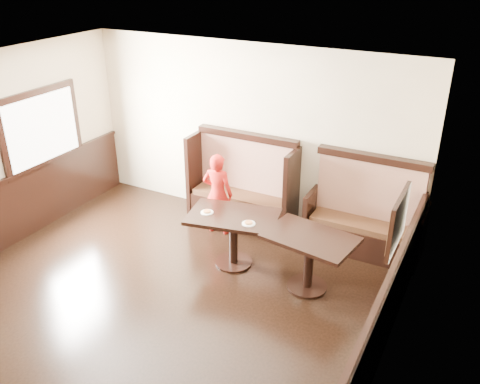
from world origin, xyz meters
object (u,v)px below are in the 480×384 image
Objects in this scene: table_main at (233,227)px; child at (218,194)px; booth_neighbor at (364,221)px; table_neighbor at (310,250)px; booth_main at (243,190)px.

table_main is 0.93m from child.
booth_neighbor is 2.19m from child.
child is at bearing -166.32° from booth_neighbor.
table_main is at bearing -141.36° from booth_neighbor.
child reaches higher than table_neighbor.
booth_main is 1.35× the size of child.
booth_main is at bearing 179.95° from booth_neighbor.
table_neighbor is at bearing 149.88° from child.
table_neighbor is (-0.37, -1.24, 0.10)m from booth_neighbor.
booth_neighbor is 1.24× the size of table_main.
booth_main reaches higher than table_main.
booth_neighbor is at bearing -173.93° from child.
table_neighbor is (1.58, -1.24, 0.05)m from booth_main.
booth_main is at bearing 99.28° from table_main.
table_main is 1.03× the size of child.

